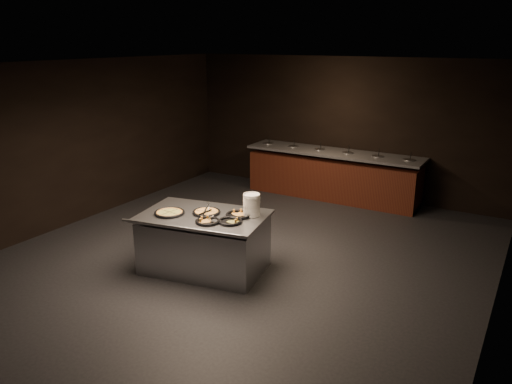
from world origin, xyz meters
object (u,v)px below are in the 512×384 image
plate_stack (252,205)px  pan_veggie_whole (169,213)px  pan_cheese_whole (206,212)px  serving_counter (204,243)px

plate_stack → pan_veggie_whole: size_ratio=0.73×
plate_stack → pan_cheese_whole: size_ratio=0.79×
serving_counter → plate_stack: (0.62, 0.31, 0.60)m
plate_stack → pan_veggie_whole: 1.18m
serving_counter → plate_stack: size_ratio=6.16×
pan_veggie_whole → pan_cheese_whole: (0.44, 0.29, -0.00)m
serving_counter → pan_cheese_whole: pan_cheese_whole is taller
pan_veggie_whole → pan_cheese_whole: same height
pan_cheese_whole → plate_stack: bearing=22.0°
serving_counter → plate_stack: plate_stack is taller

